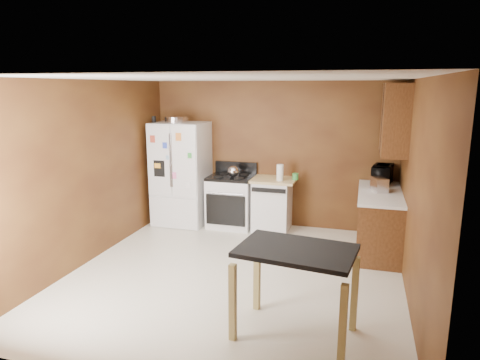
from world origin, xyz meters
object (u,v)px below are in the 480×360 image
at_px(kettle, 233,171).
at_px(refrigerator, 181,174).
at_px(pen_cup, 154,119).
at_px(dishwasher, 272,204).
at_px(island, 296,263).
at_px(green_canister, 295,176).
at_px(paper_towel, 280,172).
at_px(toaster, 379,184).
at_px(roasting_pan, 176,119).
at_px(microwave, 382,175).
at_px(gas_range, 231,200).

height_order(kettle, refrigerator, refrigerator).
bearing_deg(pen_cup, dishwasher, 5.50).
bearing_deg(island, green_canister, 99.17).
height_order(paper_towel, dishwasher, paper_towel).
bearing_deg(toaster, green_canister, 139.20).
distance_m(roasting_pan, dishwasher, 2.19).
height_order(paper_towel, microwave, microwave).
relative_size(green_canister, toaster, 0.39).
distance_m(pen_cup, toaster, 3.86).
xyz_separation_m(pen_cup, paper_towel, (2.20, 0.10, -0.83)).
height_order(toaster, gas_range, toaster).
xyz_separation_m(microwave, dishwasher, (-1.75, -0.09, -0.58)).
distance_m(toaster, microwave, 0.56).
relative_size(green_canister, microwave, 0.22).
bearing_deg(refrigerator, dishwasher, 2.99).
relative_size(paper_towel, island, 0.22).
xyz_separation_m(paper_towel, toaster, (1.55, -0.37, -0.02)).
bearing_deg(dishwasher, microwave, 2.85).
height_order(pen_cup, paper_towel, pen_cup).
relative_size(paper_towel, microwave, 0.54).
bearing_deg(island, pen_cup, 135.59).
height_order(kettle, paper_towel, paper_towel).
height_order(pen_cup, gas_range, pen_cup).
distance_m(kettle, gas_range, 0.54).
xyz_separation_m(microwave, gas_range, (-2.47, -0.11, -0.57)).
bearing_deg(island, roasting_pan, 130.71).
bearing_deg(kettle, toaster, -9.23).
relative_size(green_canister, island, 0.09).
bearing_deg(toaster, pen_cup, 155.72).
bearing_deg(refrigerator, microwave, 2.91).
bearing_deg(toaster, dishwasher, 144.32).
xyz_separation_m(roasting_pan, gas_range, (0.96, 0.07, -1.39)).
xyz_separation_m(refrigerator, dishwasher, (1.63, 0.09, -0.45)).
xyz_separation_m(green_canister, island, (0.50, -3.10, -0.19)).
relative_size(pen_cup, microwave, 0.22).
bearing_deg(pen_cup, paper_towel, 2.54).
distance_m(dishwasher, island, 3.22).
height_order(green_canister, microwave, microwave).
relative_size(kettle, dishwasher, 0.21).
xyz_separation_m(roasting_pan, pen_cup, (-0.38, -0.10, 0.00)).
xyz_separation_m(pen_cup, gas_range, (1.34, 0.17, -1.39)).
bearing_deg(green_canister, pen_cup, -174.79).
height_order(pen_cup, toaster, pen_cup).
height_order(roasting_pan, green_canister, roasting_pan).
height_order(microwave, gas_range, microwave).
bearing_deg(paper_towel, microwave, 6.67).
height_order(kettle, gas_range, gas_range).
distance_m(roasting_pan, paper_towel, 2.01).
distance_m(green_canister, gas_range, 1.20).
relative_size(gas_range, dishwasher, 1.24).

